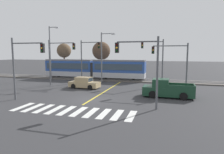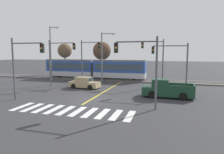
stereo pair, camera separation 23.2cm
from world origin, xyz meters
TOP-DOWN VIEW (x-y plane):
  - ground_plane at (0.00, 0.00)m, footprint 200.00×200.00m
  - track_bed at (0.00, 15.10)m, footprint 120.00×4.00m
  - rail_near at (0.00, 14.38)m, footprint 120.00×0.08m
  - rail_far at (0.00, 15.82)m, footprint 120.00×0.08m
  - light_rail_tram at (-5.41, 15.09)m, footprint 18.50×2.64m
  - crosswalk_stripe_0 at (-4.95, -4.08)m, footprint 0.58×2.80m
  - crosswalk_stripe_1 at (-3.85, -4.07)m, footprint 0.58×2.80m
  - crosswalk_stripe_2 at (-2.75, -4.06)m, footprint 0.58×2.80m
  - crosswalk_stripe_3 at (-1.65, -4.05)m, footprint 0.58×2.80m
  - crosswalk_stripe_4 at (-0.55, -4.05)m, footprint 0.58×2.80m
  - crosswalk_stripe_5 at (0.55, -4.04)m, footprint 0.58×2.80m
  - crosswalk_stripe_6 at (1.65, -4.03)m, footprint 0.58×2.80m
  - crosswalk_stripe_7 at (2.75, -4.03)m, footprint 0.58×2.80m
  - crosswalk_stripe_8 at (3.85, -4.02)m, footprint 0.58×2.80m
  - crosswalk_stripe_9 at (4.95, -4.01)m, footprint 0.58×2.80m
  - lane_centre_line at (0.00, 5.53)m, footprint 0.20×15.14m
  - sedan_crossing at (-3.46, 6.29)m, footprint 4.31×2.15m
  - pickup_truck at (7.52, 3.54)m, footprint 5.46×2.36m
  - traffic_light_mid_left at (-8.00, 7.16)m, footprint 4.25×0.38m
  - traffic_light_far_left at (-4.80, 10.59)m, footprint 3.25×0.38m
  - traffic_light_near_left at (-6.39, -1.96)m, footprint 3.75×0.38m
  - traffic_light_near_right at (5.47, -1.67)m, footprint 3.75×0.38m
  - traffic_light_mid_right at (8.25, 6.44)m, footprint 4.25×0.38m
  - traffic_light_far_right at (5.75, 11.24)m, footprint 3.25×0.38m
  - street_lamp_west at (-12.59, 12.59)m, footprint 1.91×0.28m
  - street_lamp_centre at (-2.58, 11.77)m, footprint 2.34×0.28m
  - bare_tree_far_west at (-14.57, 20.78)m, footprint 3.10×3.10m
  - bare_tree_west at (-5.89, 20.61)m, footprint 3.74×3.74m

SIDE VIEW (x-z plane):
  - ground_plane at x=0.00m, z-range 0.00..0.00m
  - lane_centre_line at x=0.00m, z-range 0.00..0.01m
  - crosswalk_stripe_0 at x=-4.95m, z-range 0.00..0.01m
  - crosswalk_stripe_1 at x=-3.85m, z-range 0.00..0.01m
  - crosswalk_stripe_2 at x=-2.75m, z-range 0.00..0.01m
  - crosswalk_stripe_3 at x=-1.65m, z-range 0.00..0.01m
  - crosswalk_stripe_4 at x=-0.55m, z-range 0.00..0.01m
  - crosswalk_stripe_5 at x=0.55m, z-range 0.00..0.01m
  - crosswalk_stripe_6 at x=1.65m, z-range 0.00..0.01m
  - crosswalk_stripe_7 at x=2.75m, z-range 0.00..0.01m
  - crosswalk_stripe_8 at x=3.85m, z-range 0.00..0.01m
  - crosswalk_stripe_9 at x=4.95m, z-range 0.00..0.01m
  - track_bed at x=0.00m, z-range 0.00..0.18m
  - rail_near at x=0.00m, z-range 0.18..0.28m
  - rail_far at x=0.00m, z-range 0.18..0.28m
  - sedan_crossing at x=-3.46m, z-range -0.06..1.46m
  - pickup_truck at x=7.52m, z-range -0.15..1.83m
  - light_rail_tram at x=-5.41m, z-range 0.33..3.76m
  - traffic_light_mid_right at x=8.25m, z-range 1.05..7.03m
  - traffic_light_near_right at x=5.47m, z-range 1.00..7.19m
  - traffic_light_near_left at x=-6.39m, z-range 0.96..7.29m
  - traffic_light_mid_left at x=-8.00m, z-range 1.07..7.77m
  - traffic_light_far_right at x=5.75m, z-range 1.06..7.83m
  - traffic_light_far_left at x=-4.80m, z-range 1.06..7.84m
  - street_lamp_centre at x=-2.58m, z-range 0.59..8.61m
  - bare_tree_west at x=-5.89m, z-range 1.65..8.74m
  - bare_tree_far_west at x=-14.57m, z-range 1.82..8.66m
  - street_lamp_west at x=-12.59m, z-range 0.55..10.00m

